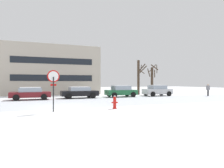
{
  "coord_description": "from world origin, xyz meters",
  "views": [
    {
      "loc": [
        -2.22,
        -15.69,
        1.86
      ],
      "look_at": [
        6.15,
        4.91,
        1.68
      ],
      "focal_mm": 33.23,
      "sensor_mm": 36.0,
      "label": 1
    }
  ],
  "objects_px": {
    "parked_car_maroon": "(30,93)",
    "stop_sign": "(53,83)",
    "fire_hydrant": "(115,102)",
    "parked_car_green": "(121,91)",
    "parked_car_silver": "(157,90)",
    "pedestrian_crossing": "(208,89)",
    "parked_car_black": "(79,92)"
  },
  "relations": [
    {
      "from": "parked_car_maroon",
      "to": "pedestrian_crossing",
      "type": "distance_m",
      "value": 22.67
    },
    {
      "from": "pedestrian_crossing",
      "to": "stop_sign",
      "type": "bearing_deg",
      "value": -159.97
    },
    {
      "from": "parked_car_maroon",
      "to": "parked_car_black",
      "type": "bearing_deg",
      "value": 3.19
    },
    {
      "from": "parked_car_maroon",
      "to": "stop_sign",
      "type": "bearing_deg",
      "value": -83.06
    },
    {
      "from": "parked_car_maroon",
      "to": "pedestrian_crossing",
      "type": "relative_size",
      "value": 2.53
    },
    {
      "from": "fire_hydrant",
      "to": "parked_car_maroon",
      "type": "xyz_separation_m",
      "value": [
        -5.42,
        10.26,
        0.23
      ]
    },
    {
      "from": "parked_car_maroon",
      "to": "parked_car_silver",
      "type": "height_order",
      "value": "parked_car_silver"
    },
    {
      "from": "stop_sign",
      "to": "parked_car_silver",
      "type": "height_order",
      "value": "stop_sign"
    },
    {
      "from": "stop_sign",
      "to": "fire_hydrant",
      "type": "distance_m",
      "value": 4.4
    },
    {
      "from": "parked_car_black",
      "to": "pedestrian_crossing",
      "type": "distance_m",
      "value": 17.38
    },
    {
      "from": "fire_hydrant",
      "to": "parked_car_green",
      "type": "bearing_deg",
      "value": 63.2
    },
    {
      "from": "parked_car_green",
      "to": "parked_car_silver",
      "type": "height_order",
      "value": "parked_car_silver"
    },
    {
      "from": "stop_sign",
      "to": "parked_car_green",
      "type": "xyz_separation_m",
      "value": [
        9.51,
        10.53,
        -1.09
      ]
    },
    {
      "from": "pedestrian_crossing",
      "to": "parked_car_silver",
      "type": "bearing_deg",
      "value": 157.65
    },
    {
      "from": "fire_hydrant",
      "to": "parked_car_green",
      "type": "xyz_separation_m",
      "value": [
        5.33,
        10.56,
        0.28
      ]
    },
    {
      "from": "stop_sign",
      "to": "fire_hydrant",
      "type": "height_order",
      "value": "stop_sign"
    },
    {
      "from": "parked_car_silver",
      "to": "pedestrian_crossing",
      "type": "bearing_deg",
      "value": -22.35
    },
    {
      "from": "parked_car_green",
      "to": "stop_sign",
      "type": "bearing_deg",
      "value": -132.08
    },
    {
      "from": "fire_hydrant",
      "to": "parked_car_black",
      "type": "height_order",
      "value": "parked_car_black"
    },
    {
      "from": "parked_car_maroon",
      "to": "parked_car_green",
      "type": "height_order",
      "value": "parked_car_green"
    },
    {
      "from": "parked_car_silver",
      "to": "pedestrian_crossing",
      "type": "xyz_separation_m",
      "value": [
        6.4,
        -2.63,
        0.19
      ]
    },
    {
      "from": "parked_car_silver",
      "to": "pedestrian_crossing",
      "type": "height_order",
      "value": "pedestrian_crossing"
    },
    {
      "from": "parked_car_green",
      "to": "parked_car_maroon",
      "type": "bearing_deg",
      "value": -178.43
    },
    {
      "from": "parked_car_black",
      "to": "pedestrian_crossing",
      "type": "xyz_separation_m",
      "value": [
        17.16,
        -2.77,
        0.25
      ]
    },
    {
      "from": "fire_hydrant",
      "to": "parked_car_black",
      "type": "bearing_deg",
      "value": 90.24
    },
    {
      "from": "parked_car_maroon",
      "to": "pedestrian_crossing",
      "type": "bearing_deg",
      "value": -6.26
    },
    {
      "from": "stop_sign",
      "to": "parked_car_black",
      "type": "xyz_separation_m",
      "value": [
        4.13,
        10.54,
        -1.14
      ]
    },
    {
      "from": "parked_car_maroon",
      "to": "fire_hydrant",
      "type": "bearing_deg",
      "value": -62.15
    },
    {
      "from": "stop_sign",
      "to": "parked_car_maroon",
      "type": "bearing_deg",
      "value": 96.94
    },
    {
      "from": "stop_sign",
      "to": "parked_car_black",
      "type": "relative_size",
      "value": 0.61
    },
    {
      "from": "parked_car_maroon",
      "to": "parked_car_silver",
      "type": "relative_size",
      "value": 1.05
    },
    {
      "from": "stop_sign",
      "to": "pedestrian_crossing",
      "type": "height_order",
      "value": "stop_sign"
    }
  ]
}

